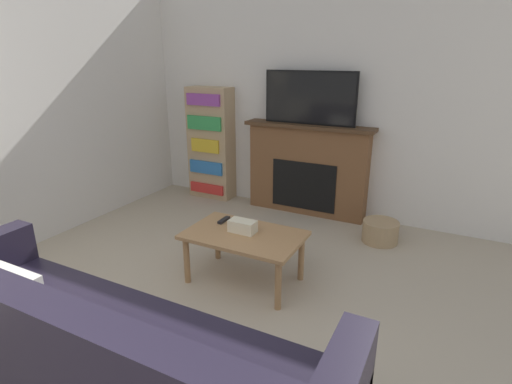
% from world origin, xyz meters
% --- Properties ---
extents(wall_back, '(5.40, 0.06, 2.70)m').
position_xyz_m(wall_back, '(0.00, 3.98, 1.35)').
color(wall_back, silver).
rests_on(wall_back, ground_plane).
extents(wall_side, '(0.06, 4.95, 2.70)m').
position_xyz_m(wall_side, '(-2.23, 1.97, 1.35)').
color(wall_side, silver).
rests_on(wall_side, ground_plane).
extents(fireplace, '(1.50, 0.28, 1.07)m').
position_xyz_m(fireplace, '(-0.09, 3.84, 0.54)').
color(fireplace, brown).
rests_on(fireplace, ground_plane).
extents(tv, '(1.06, 0.03, 0.58)m').
position_xyz_m(tv, '(-0.09, 3.82, 1.36)').
color(tv, black).
rests_on(tv, fireplace).
extents(couch, '(2.54, 0.85, 0.91)m').
position_xyz_m(couch, '(-0.03, 0.63, 0.30)').
color(couch, black).
rests_on(couch, ground_plane).
extents(coffee_table, '(0.95, 0.59, 0.44)m').
position_xyz_m(coffee_table, '(0.01, 2.12, 0.38)').
color(coffee_table, '#A87A4C').
rests_on(coffee_table, ground_plane).
extents(tissue_box, '(0.22, 0.12, 0.10)m').
position_xyz_m(tissue_box, '(-0.02, 2.14, 0.49)').
color(tissue_box, beige).
rests_on(tissue_box, coffee_table).
extents(remote_control, '(0.04, 0.15, 0.02)m').
position_xyz_m(remote_control, '(-0.27, 2.26, 0.45)').
color(remote_control, black).
rests_on(remote_control, coffee_table).
extents(bookshelf, '(0.58, 0.29, 1.43)m').
position_xyz_m(bookshelf, '(-1.41, 3.81, 0.72)').
color(bookshelf, tan).
rests_on(bookshelf, ground_plane).
extents(storage_basket, '(0.36, 0.36, 0.22)m').
position_xyz_m(storage_basket, '(0.87, 3.41, 0.11)').
color(storage_basket, tan).
rests_on(storage_basket, ground_plane).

